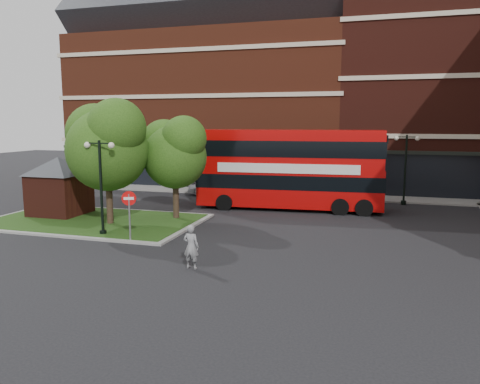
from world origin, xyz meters
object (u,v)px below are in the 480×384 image
(bus, at_px, (289,164))
(car_silver, at_px, (215,187))
(woman, at_px, (191,247))
(car_white, at_px, (327,192))

(bus, bearing_deg, car_silver, 145.36)
(woman, distance_m, car_silver, 18.78)
(car_white, bearing_deg, car_silver, 95.01)
(bus, bearing_deg, car_white, 56.88)
(bus, height_order, woman, bus)
(woman, relative_size, car_silver, 0.43)
(car_silver, bearing_deg, car_white, -94.50)
(woman, distance_m, car_white, 18.35)
(woman, bearing_deg, car_silver, -70.70)
(bus, relative_size, woman, 6.85)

